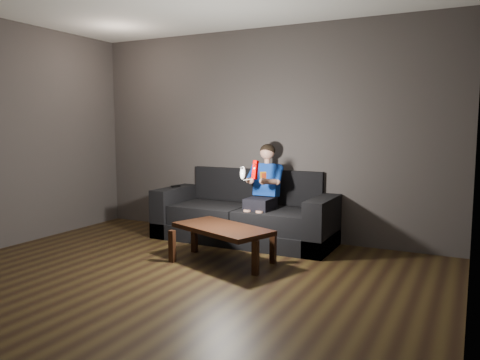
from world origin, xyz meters
The scene contains 9 objects.
floor centered at (0.00, 0.00, 0.00)m, with size 5.00×5.00×0.00m, color black.
back_wall centered at (0.00, 2.50, 1.35)m, with size 5.00×0.04×2.70m, color #413A39.
right_wall centered at (2.50, 0.00, 1.35)m, with size 0.04×5.00×2.70m, color #413A39.
sofa centered at (-0.08, 2.20, 0.29)m, with size 2.30×0.99×0.89m.
child centered at (0.18, 2.14, 0.74)m, with size 0.45×0.56×1.11m.
wii_remote_red centered at (0.26, 1.71, 0.96)m, with size 0.07×0.09×0.22m.
nunchuk_white centered at (0.10, 1.71, 0.91)m, with size 0.09×0.11×0.17m.
wii_remote_black centered at (-1.12, 2.12, 0.64)m, with size 0.06×0.15×0.03m.
coffee_table centered at (0.14, 1.16, 0.34)m, with size 1.20×0.88×0.39m.
Camera 1 is at (2.50, -3.10, 1.46)m, focal length 35.00 mm.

